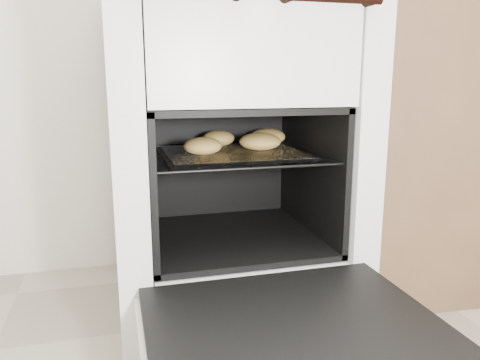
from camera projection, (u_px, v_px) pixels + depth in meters
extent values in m
cube|color=silver|center=(225.00, 147.00, 1.40)|extent=(0.66, 0.70, 1.01)
cube|color=black|center=(292.00, 325.00, 0.92)|extent=(0.57, 0.44, 0.03)
cube|color=silver|center=(292.00, 334.00, 0.93)|extent=(0.59, 0.46, 0.02)
cylinder|color=black|center=(147.00, 158.00, 1.26)|extent=(0.01, 0.46, 0.01)
cylinder|color=black|center=(309.00, 151.00, 1.38)|extent=(0.01, 0.46, 0.01)
cylinder|color=black|center=(254.00, 168.00, 1.11)|extent=(0.47, 0.01, 0.01)
cylinder|color=black|center=(216.00, 144.00, 1.52)|extent=(0.47, 0.01, 0.01)
cylinder|color=black|center=(162.00, 157.00, 1.27)|extent=(0.01, 0.44, 0.01)
cylinder|color=black|center=(186.00, 156.00, 1.28)|extent=(0.01, 0.44, 0.01)
cylinder|color=black|center=(209.00, 155.00, 1.30)|extent=(0.01, 0.44, 0.01)
cylinder|color=black|center=(232.00, 154.00, 1.32)|extent=(0.01, 0.44, 0.01)
cylinder|color=black|center=(254.00, 153.00, 1.34)|extent=(0.01, 0.44, 0.01)
cylinder|color=black|center=(276.00, 152.00, 1.35)|extent=(0.01, 0.44, 0.01)
cylinder|color=black|center=(297.00, 151.00, 1.37)|extent=(0.01, 0.44, 0.01)
cube|color=white|center=(234.00, 153.00, 1.30)|extent=(0.37, 0.33, 0.01)
ellipsoid|color=tan|center=(203.00, 146.00, 1.24)|extent=(0.11, 0.11, 0.05)
ellipsoid|color=tan|center=(260.00, 141.00, 1.32)|extent=(0.14, 0.14, 0.05)
ellipsoid|color=tan|center=(268.00, 137.00, 1.42)|extent=(0.15, 0.15, 0.05)
ellipsoid|color=tan|center=(218.00, 138.00, 1.40)|extent=(0.11, 0.11, 0.05)
cube|color=brown|center=(450.00, 139.00, 1.68)|extent=(1.02, 0.72, 0.98)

